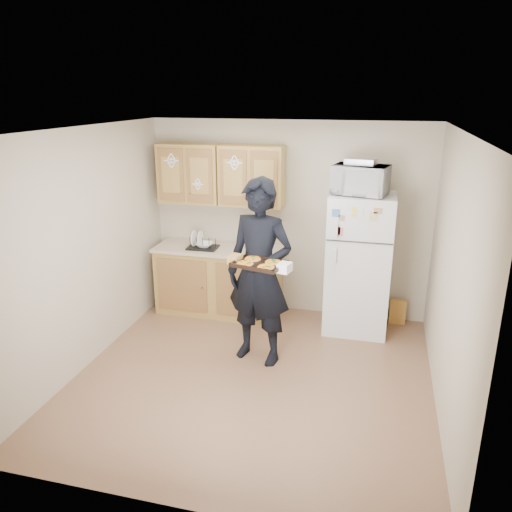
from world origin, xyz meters
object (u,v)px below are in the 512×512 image
(person, at_px, (259,273))
(dish_rack, at_px, (203,242))
(refrigerator, at_px, (359,263))
(baking_tray, at_px, (259,264))
(microwave, at_px, (360,180))

(person, height_order, dish_rack, person)
(refrigerator, distance_m, person, 1.43)
(refrigerator, distance_m, baking_tray, 1.65)
(person, bearing_deg, refrigerator, 59.59)
(person, relative_size, baking_tray, 4.12)
(refrigerator, distance_m, microwave, 1.02)
(person, relative_size, dish_rack, 5.27)
(person, distance_m, dish_rack, 1.42)
(refrigerator, bearing_deg, baking_tray, -124.66)
(microwave, xyz_separation_m, dish_rack, (-1.94, 0.02, -0.89))
(microwave, distance_m, dish_rack, 2.13)
(person, bearing_deg, baking_tray, -63.50)
(baking_tray, relative_size, microwave, 0.81)
(microwave, bearing_deg, refrigerator, 59.65)
(person, distance_m, baking_tray, 0.36)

